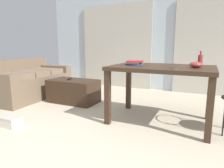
{
  "coord_description": "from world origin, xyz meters",
  "views": [
    {
      "loc": [
        0.96,
        -1.16,
        1.04
      ],
      "look_at": [
        -0.43,
        1.75,
        0.43
      ],
      "focal_mm": 32.25,
      "sensor_mm": 36.0,
      "label": 1
    }
  ],
  "objects_px": {
    "couch": "(28,82)",
    "bottle_near": "(200,60)",
    "tv_remote_primary": "(70,79)",
    "shoebox": "(9,121)",
    "scissors": "(173,69)",
    "craft_table": "(161,74)",
    "book_stack": "(135,63)",
    "coffee_table": "(74,91)",
    "bowl": "(196,65)"
  },
  "relations": [
    {
      "from": "craft_table",
      "to": "scissors",
      "type": "relative_size",
      "value": 13.75
    },
    {
      "from": "coffee_table",
      "to": "shoebox",
      "type": "relative_size",
      "value": 2.7
    },
    {
      "from": "scissors",
      "to": "shoebox",
      "type": "distance_m",
      "value": 2.19
    },
    {
      "from": "book_stack",
      "to": "tv_remote_primary",
      "type": "relative_size",
      "value": 1.56
    },
    {
      "from": "book_stack",
      "to": "shoebox",
      "type": "relative_size",
      "value": 0.78
    },
    {
      "from": "tv_remote_primary",
      "to": "bottle_near",
      "type": "bearing_deg",
      "value": -22.25
    },
    {
      "from": "couch",
      "to": "scissors",
      "type": "bearing_deg",
      "value": -10.08
    },
    {
      "from": "scissors",
      "to": "tv_remote_primary",
      "type": "relative_size",
      "value": 0.57
    },
    {
      "from": "couch",
      "to": "craft_table",
      "type": "bearing_deg",
      "value": -4.92
    },
    {
      "from": "couch",
      "to": "scissors",
      "type": "xyz_separation_m",
      "value": [
        2.96,
        -0.53,
        0.47
      ]
    },
    {
      "from": "tv_remote_primary",
      "to": "shoebox",
      "type": "height_order",
      "value": "tv_remote_primary"
    },
    {
      "from": "scissors",
      "to": "bottle_near",
      "type": "bearing_deg",
      "value": 64.91
    },
    {
      "from": "bottle_near",
      "to": "coffee_table",
      "type": "bearing_deg",
      "value": 178.94
    },
    {
      "from": "bottle_near",
      "to": "scissors",
      "type": "height_order",
      "value": "bottle_near"
    },
    {
      "from": "coffee_table",
      "to": "tv_remote_primary",
      "type": "height_order",
      "value": "tv_remote_primary"
    },
    {
      "from": "bowl",
      "to": "scissors",
      "type": "distance_m",
      "value": 0.35
    },
    {
      "from": "scissors",
      "to": "tv_remote_primary",
      "type": "distance_m",
      "value": 2.08
    },
    {
      "from": "craft_table",
      "to": "bowl",
      "type": "relative_size",
      "value": 8.88
    },
    {
      "from": "shoebox",
      "to": "bowl",
      "type": "bearing_deg",
      "value": 24.48
    },
    {
      "from": "couch",
      "to": "bottle_near",
      "type": "bearing_deg",
      "value": 0.45
    },
    {
      "from": "couch",
      "to": "bottle_near",
      "type": "relative_size",
      "value": 8.87
    },
    {
      "from": "couch",
      "to": "book_stack",
      "type": "xyz_separation_m",
      "value": [
        2.39,
        -0.24,
        0.5
      ]
    },
    {
      "from": "coffee_table",
      "to": "craft_table",
      "type": "bearing_deg",
      "value": -10.26
    },
    {
      "from": "tv_remote_primary",
      "to": "bowl",
      "type": "bearing_deg",
      "value": -29.78
    },
    {
      "from": "bowl",
      "to": "book_stack",
      "type": "height_order",
      "value": "bowl"
    },
    {
      "from": "bottle_near",
      "to": "bowl",
      "type": "bearing_deg",
      "value": -96.86
    },
    {
      "from": "craft_table",
      "to": "bowl",
      "type": "xyz_separation_m",
      "value": [
        0.42,
        -0.02,
        0.14
      ]
    },
    {
      "from": "tv_remote_primary",
      "to": "coffee_table",
      "type": "bearing_deg",
      "value": -27.05
    },
    {
      "from": "coffee_table",
      "to": "craft_table",
      "type": "height_order",
      "value": "craft_table"
    },
    {
      "from": "shoebox",
      "to": "bottle_near",
      "type": "bearing_deg",
      "value": 30.08
    },
    {
      "from": "craft_table",
      "to": "bottle_near",
      "type": "relative_size",
      "value": 6.7
    },
    {
      "from": "book_stack",
      "to": "tv_remote_primary",
      "type": "distance_m",
      "value": 1.47
    },
    {
      "from": "coffee_table",
      "to": "scissors",
      "type": "xyz_separation_m",
      "value": [
        1.87,
        -0.59,
        0.57
      ]
    },
    {
      "from": "bowl",
      "to": "craft_table",
      "type": "bearing_deg",
      "value": 176.59
    },
    {
      "from": "book_stack",
      "to": "couch",
      "type": "bearing_deg",
      "value": 174.34
    },
    {
      "from": "bottle_near",
      "to": "book_stack",
      "type": "xyz_separation_m",
      "value": [
        -0.83,
        -0.26,
        -0.05
      ]
    },
    {
      "from": "bowl",
      "to": "shoebox",
      "type": "distance_m",
      "value": 2.5
    },
    {
      "from": "bottle_near",
      "to": "shoebox",
      "type": "distance_m",
      "value": 2.66
    },
    {
      "from": "scissors",
      "to": "craft_table",
      "type": "bearing_deg",
      "value": 124.23
    },
    {
      "from": "coffee_table",
      "to": "book_stack",
      "type": "bearing_deg",
      "value": -13.11
    },
    {
      "from": "bottle_near",
      "to": "shoebox",
      "type": "relative_size",
      "value": 0.59
    },
    {
      "from": "scissors",
      "to": "coffee_table",
      "type": "bearing_deg",
      "value": 162.45
    },
    {
      "from": "bowl",
      "to": "scissors",
      "type": "xyz_separation_m",
      "value": [
        -0.22,
        -0.26,
        -0.03
      ]
    },
    {
      "from": "coffee_table",
      "to": "shoebox",
      "type": "distance_m",
      "value": 1.33
    },
    {
      "from": "bottle_near",
      "to": "tv_remote_primary",
      "type": "distance_m",
      "value": 2.26
    },
    {
      "from": "bowl",
      "to": "scissors",
      "type": "bearing_deg",
      "value": -130.36
    },
    {
      "from": "scissors",
      "to": "tv_remote_primary",
      "type": "xyz_separation_m",
      "value": [
        -1.96,
        0.6,
        -0.35
      ]
    },
    {
      "from": "book_stack",
      "to": "scissors",
      "type": "bearing_deg",
      "value": -26.74
    },
    {
      "from": "craft_table",
      "to": "book_stack",
      "type": "xyz_separation_m",
      "value": [
        -0.38,
        0.0,
        0.13
      ]
    },
    {
      "from": "coffee_table",
      "to": "book_stack",
      "type": "height_order",
      "value": "book_stack"
    }
  ]
}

